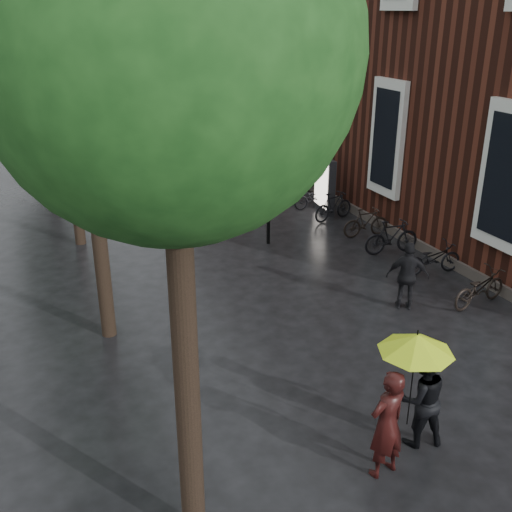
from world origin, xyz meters
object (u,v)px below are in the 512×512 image
pedestrian_walking (408,276)px  ad_lightbox (325,185)px  lamp_post (269,170)px  parked_bicycles (340,209)px  person_black (421,398)px  person_burgundy (387,424)px

pedestrian_walking → ad_lightbox: size_ratio=0.88×
lamp_post → parked_bicycles: bearing=16.4°
lamp_post → ad_lightbox: bearing=34.3°
person_black → parked_bicycles: 11.24m
person_black → parked_bicycles: (4.53, 10.28, -0.41)m
person_burgundy → pedestrian_walking: size_ratio=1.09×
person_burgundy → ad_lightbox: size_ratio=0.96×
parked_bicycles → ad_lightbox: ad_lightbox is taller
parked_bicycles → lamp_post: 3.73m
pedestrian_walking → ad_lightbox: 7.62m
pedestrian_walking → ad_lightbox: bearing=-73.2°
parked_bicycles → person_burgundy: bearing=-117.2°
person_black → pedestrian_walking: bearing=-110.0°
ad_lightbox → lamp_post: lamp_post is taller
person_burgundy → parked_bicycles: 12.01m
person_black → parked_bicycles: person_black is taller
pedestrian_walking → person_burgundy: bearing=81.6°
parked_bicycles → pedestrian_walking: bearing=-106.2°
person_black → lamp_post: bearing=-85.1°
person_burgundy → person_black: 1.03m
person_black → person_burgundy: bearing=36.1°
pedestrian_walking → parked_bicycles: size_ratio=0.12×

